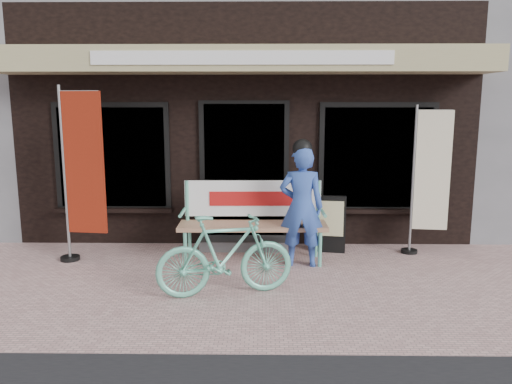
{
  "coord_description": "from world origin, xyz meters",
  "views": [
    {
      "loc": [
        0.28,
        -5.52,
        2.16
      ],
      "look_at": [
        0.2,
        0.7,
        1.05
      ],
      "focal_mm": 35.0,
      "sensor_mm": 36.0,
      "label": 1
    }
  ],
  "objects_px": {
    "bench": "(253,214)",
    "menu_stand": "(331,224)",
    "nobori_cream": "(429,179)",
    "bicycle": "(225,255)",
    "person": "(301,204)",
    "nobori_red": "(81,173)"
  },
  "relations": [
    {
      "from": "nobori_red",
      "to": "nobori_cream",
      "type": "relative_size",
      "value": 1.12
    },
    {
      "from": "bench",
      "to": "bicycle",
      "type": "distance_m",
      "value": 1.37
    },
    {
      "from": "bench",
      "to": "menu_stand",
      "type": "distance_m",
      "value": 1.2
    },
    {
      "from": "person",
      "to": "nobori_cream",
      "type": "bearing_deg",
      "value": 20.25
    },
    {
      "from": "person",
      "to": "menu_stand",
      "type": "bearing_deg",
      "value": 54.59
    },
    {
      "from": "bicycle",
      "to": "nobori_cream",
      "type": "bearing_deg",
      "value": -73.48
    },
    {
      "from": "person",
      "to": "menu_stand",
      "type": "height_order",
      "value": "person"
    },
    {
      "from": "bench",
      "to": "menu_stand",
      "type": "height_order",
      "value": "bench"
    },
    {
      "from": "person",
      "to": "nobori_red",
      "type": "relative_size",
      "value": 0.71
    },
    {
      "from": "nobori_cream",
      "to": "person",
      "type": "bearing_deg",
      "value": -156.2
    },
    {
      "from": "bench",
      "to": "menu_stand",
      "type": "bearing_deg",
      "value": 15.93
    },
    {
      "from": "bicycle",
      "to": "nobori_cream",
      "type": "relative_size",
      "value": 0.73
    },
    {
      "from": "nobori_red",
      "to": "menu_stand",
      "type": "height_order",
      "value": "nobori_red"
    },
    {
      "from": "nobori_cream",
      "to": "bicycle",
      "type": "bearing_deg",
      "value": -142.61
    },
    {
      "from": "nobori_red",
      "to": "menu_stand",
      "type": "xyz_separation_m",
      "value": [
        3.44,
        0.46,
        -0.81
      ]
    },
    {
      "from": "nobori_cream",
      "to": "menu_stand",
      "type": "xyz_separation_m",
      "value": [
        -1.36,
        0.04,
        -0.67
      ]
    },
    {
      "from": "person",
      "to": "menu_stand",
      "type": "xyz_separation_m",
      "value": [
        0.48,
        0.6,
        -0.41
      ]
    },
    {
      "from": "bench",
      "to": "menu_stand",
      "type": "xyz_separation_m",
      "value": [
        1.13,
        0.34,
        -0.21
      ]
    },
    {
      "from": "bicycle",
      "to": "nobori_red",
      "type": "xyz_separation_m",
      "value": [
        -2.03,
        1.22,
        0.77
      ]
    },
    {
      "from": "bicycle",
      "to": "menu_stand",
      "type": "height_order",
      "value": "bicycle"
    },
    {
      "from": "bench",
      "to": "nobori_red",
      "type": "bearing_deg",
      "value": -178.13
    },
    {
      "from": "person",
      "to": "nobori_cream",
      "type": "height_order",
      "value": "nobori_cream"
    }
  ]
}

